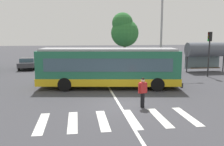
# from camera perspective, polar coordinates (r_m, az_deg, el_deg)

# --- Properties ---
(ground_plane) EXTENTS (160.00, 160.00, 0.00)m
(ground_plane) POSITION_cam_1_polar(r_m,az_deg,el_deg) (14.45, 2.61, -7.48)
(ground_plane) COLOR #3D3D42
(city_transit_bus) EXTENTS (11.04, 4.12, 3.06)m
(city_transit_bus) POSITION_cam_1_polar(r_m,az_deg,el_deg) (18.72, -0.81, 1.29)
(city_transit_bus) COLOR black
(city_transit_bus) RESTS_ON ground_plane
(pedestrian_crossing_street) EXTENTS (0.56, 0.36, 1.72)m
(pedestrian_crossing_street) POSITION_cam_1_polar(r_m,az_deg,el_deg) (13.82, 7.20, -4.16)
(pedestrian_crossing_street) COLOR black
(pedestrian_crossing_street) RESTS_ON ground_plane
(parked_car_charcoal) EXTENTS (2.05, 4.59, 1.35)m
(parked_car_charcoal) POSITION_cam_1_polar(r_m,az_deg,el_deg) (31.04, -19.09, 2.34)
(parked_car_charcoal) COLOR black
(parked_car_charcoal) RESTS_ON ground_plane
(parked_car_champagne) EXTENTS (1.97, 4.55, 1.35)m
(parked_car_champagne) POSITION_cam_1_polar(r_m,az_deg,el_deg) (30.79, -14.17, 2.52)
(parked_car_champagne) COLOR black
(parked_car_champagne) RESTS_ON ground_plane
(parked_car_white) EXTENTS (2.23, 4.65, 1.35)m
(parked_car_white) POSITION_cam_1_polar(r_m,az_deg,el_deg) (29.96, -9.02, 2.51)
(parked_car_white) COLOR black
(parked_car_white) RESTS_ON ground_plane
(parked_car_teal) EXTENTS (1.92, 4.53, 1.35)m
(parked_car_teal) POSITION_cam_1_polar(r_m,az_deg,el_deg) (30.41, -3.99, 2.69)
(parked_car_teal) COLOR black
(parked_car_teal) RESTS_ON ground_plane
(parked_car_blue) EXTENTS (1.90, 4.51, 1.35)m
(parked_car_blue) POSITION_cam_1_polar(r_m,az_deg,el_deg) (30.30, 1.24, 2.69)
(parked_car_blue) COLOR black
(parked_car_blue) RESTS_ON ground_plane
(parked_car_silver) EXTENTS (2.01, 4.57, 1.35)m
(parked_car_silver) POSITION_cam_1_polar(r_m,az_deg,el_deg) (31.32, 5.45, 2.85)
(parked_car_silver) COLOR black
(parked_car_silver) RESTS_ON ground_plane
(traffic_light_far_corner) EXTENTS (0.33, 0.32, 4.36)m
(traffic_light_far_corner) POSITION_cam_1_polar(r_m,az_deg,el_deg) (25.47, 21.84, 5.76)
(traffic_light_far_corner) COLOR #28282B
(traffic_light_far_corner) RESTS_ON ground_plane
(bus_stop_shelter) EXTENTS (4.41, 1.54, 3.25)m
(bus_stop_shelter) POSITION_cam_1_polar(r_m,az_deg,el_deg) (28.60, 21.18, 5.03)
(bus_stop_shelter) COLOR #28282B
(bus_stop_shelter) RESTS_ON ground_plane
(twin_arm_street_lamp) EXTENTS (5.04, 0.32, 8.19)m
(twin_arm_street_lamp) POSITION_cam_1_polar(r_m,az_deg,el_deg) (25.14, 11.56, 11.19)
(twin_arm_street_lamp) COLOR #939399
(twin_arm_street_lamp) RESTS_ON ground_plane
(background_tree_right) EXTENTS (3.91, 3.91, 7.16)m
(background_tree_right) POSITION_cam_1_polar(r_m,az_deg,el_deg) (34.84, 2.84, 10.00)
(background_tree_right) COLOR brown
(background_tree_right) RESTS_ON ground_plane
(crosswalk_painted_stripes) EXTENTS (7.61, 2.90, 0.01)m
(crosswalk_painted_stripes) POSITION_cam_1_polar(r_m,az_deg,el_deg) (12.06, 1.27, -10.84)
(crosswalk_painted_stripes) COLOR silver
(crosswalk_painted_stripes) RESTS_ON ground_plane
(lane_center_line) EXTENTS (0.16, 24.00, 0.01)m
(lane_center_line) POSITION_cam_1_polar(r_m,az_deg,el_deg) (16.32, 0.57, -5.53)
(lane_center_line) COLOR silver
(lane_center_line) RESTS_ON ground_plane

